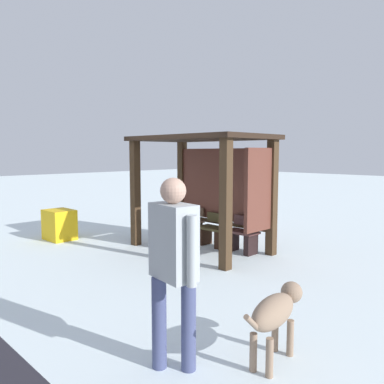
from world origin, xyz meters
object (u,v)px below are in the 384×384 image
object	(u,v)px
bench_right_inside	(242,238)
person_walking	(173,257)
grit_bin	(59,225)
bench_left_inside	(189,227)
bench_center_inside	(214,233)
dog	(276,312)
bus_shelter	(211,169)

from	to	relation	value
bench_right_inside	person_walking	xyz separation A→B (m)	(2.20, -3.88, 0.77)
person_walking	grit_bin	distance (m)	6.27
bench_left_inside	bench_center_inside	world-z (taller)	bench_left_inside
bench_left_inside	person_walking	bearing A→B (deg)	-45.86
bench_center_inside	dog	bearing A→B (deg)	-40.70
bench_left_inside	person_walking	world-z (taller)	person_walking
bench_center_inside	bench_left_inside	bearing A→B (deg)	-179.89
dog	grit_bin	world-z (taller)	grit_bin
person_walking	bus_shelter	bearing A→B (deg)	128.06
person_walking	dog	size ratio (longest dim) A/B	1.65
bench_right_inside	person_walking	world-z (taller)	person_walking
bench_left_inside	bench_center_inside	size ratio (longest dim) A/B	1.09
bench_center_inside	person_walking	world-z (taller)	person_walking
bus_shelter	bench_right_inside	distance (m)	1.56
bench_left_inside	bench_right_inside	distance (m)	1.56
bus_shelter	person_walking	world-z (taller)	bus_shelter
person_walking	grit_bin	bearing A→B (deg)	163.35
bench_right_inside	dog	size ratio (longest dim) A/B	0.67
dog	bench_center_inside	bearing A→B (deg)	139.30
bus_shelter	dog	bearing A→B (deg)	-39.59
bench_right_inside	dog	bearing A→B (deg)	-47.71
bench_left_inside	grit_bin	distance (m)	3.04
dog	bus_shelter	bearing A→B (deg)	140.41
person_walking	dog	distance (m)	1.15
bus_shelter	bench_right_inside	world-z (taller)	bus_shelter
grit_bin	bench_left_inside	bearing A→B (deg)	43.39
bench_center_inside	person_walking	distance (m)	4.95
person_walking	dog	xyz separation A→B (m)	(0.60, 0.80, -0.58)
bus_shelter	bench_left_inside	distance (m)	1.65
bench_center_inside	bench_right_inside	bearing A→B (deg)	-0.06
bus_shelter	bench_left_inside	bearing A→B (deg)	166.81
bus_shelter	bench_right_inside	xyz separation A→B (m)	(0.67, 0.21, -1.39)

